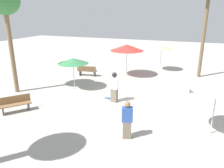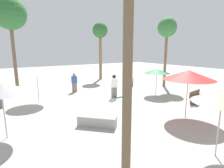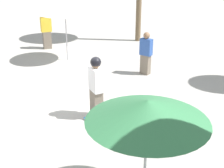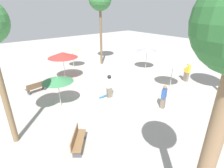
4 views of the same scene
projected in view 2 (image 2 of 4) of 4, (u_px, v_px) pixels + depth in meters
name	position (u px, v px, depth m)	size (l,w,h in m)	color
ground_plane	(105.00, 99.00, 13.08)	(60.00, 60.00, 0.00)	#ADA8A0
skater_main	(114.00, 85.00, 13.45)	(0.51, 0.33, 1.79)	#726656
skateboard	(120.00, 97.00, 13.56)	(0.81, 0.23, 0.07)	teal
concrete_ledge	(97.00, 121.00, 8.48)	(1.70, 1.72, 0.49)	#A8A39E
bench_near	(132.00, 81.00, 18.52)	(1.36, 1.51, 0.85)	#47474C
bench_far	(196.00, 97.00, 12.18)	(1.65, 0.67, 0.85)	#47474C
shade_umbrella_tan	(222.00, 97.00, 5.72)	(1.92, 1.92, 2.30)	#B7B7BC
shade_umbrella_white	(37.00, 71.00, 11.91)	(2.15, 2.15, 2.40)	#B7B7BC
shade_umbrella_grey	(1.00, 88.00, 6.93)	(2.27, 2.27, 2.33)	#B7B7BC
shade_umbrella_red	(189.00, 75.00, 9.20)	(2.68, 2.68, 2.59)	#B7B7BC
shade_umbrella_green	(157.00, 71.00, 14.12)	(2.06, 2.06, 2.14)	#B7B7BC
palm_tree_center_right	(100.00, 33.00, 21.32)	(1.85, 1.85, 6.93)	#896B4C
palm_tree_far_back	(10.00, 14.00, 14.52)	(2.67, 2.67, 7.97)	brown
palm_tree_center_left	(167.00, 29.00, 16.76)	(1.82, 1.82, 6.67)	brown
bystander_watching	(74.00, 83.00, 15.31)	(0.50, 0.38, 1.65)	#726656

